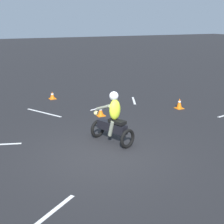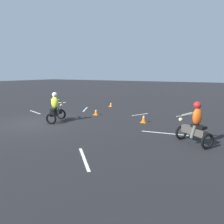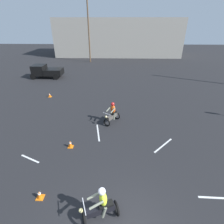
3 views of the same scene
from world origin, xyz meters
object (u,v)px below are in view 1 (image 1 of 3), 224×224
object	(u,v)px
traffic_cone_mid_center	(52,95)
traffic_cone_mid_left	(179,104)
traffic_cone_near_right	(101,111)
motorcycle_rider_foreground	(113,121)

from	to	relation	value
traffic_cone_mid_center	traffic_cone_mid_left	world-z (taller)	traffic_cone_mid_left
traffic_cone_near_right	traffic_cone_mid_center	size ratio (longest dim) A/B	1.12
motorcycle_rider_foreground	traffic_cone_mid_center	xyz separation A→B (m)	(-6.37, -0.23, -0.55)
traffic_cone_near_right	traffic_cone_mid_left	size ratio (longest dim) A/B	0.86
motorcycle_rider_foreground	traffic_cone_mid_center	bearing A→B (deg)	71.89
motorcycle_rider_foreground	traffic_cone_mid_center	distance (m)	6.40
motorcycle_rider_foreground	traffic_cone_mid_left	bearing A→B (deg)	7.87
traffic_cone_mid_center	traffic_cone_mid_left	xyz separation A→B (m)	(4.07, 4.54, 0.05)
traffic_cone_mid_center	traffic_cone_mid_left	distance (m)	6.10
traffic_cone_near_right	traffic_cone_mid_left	distance (m)	3.56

